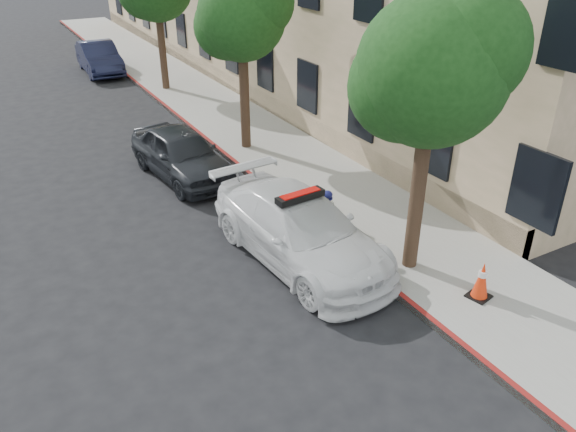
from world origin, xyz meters
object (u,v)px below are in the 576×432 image
Objects in this scene: traffic_cone at (482,280)px; fire_hydrant at (327,207)px; police_car at (300,229)px; parked_car_mid at (181,154)px; parked_car_far at (99,58)px.

fire_hydrant is at bearing 103.59° from traffic_cone.
police_car is 1.53m from fire_hydrant.
police_car is 1.25× the size of parked_car_mid.
parked_car_mid is 5.33× the size of traffic_cone.
fire_hydrant is 4.09m from traffic_cone.
traffic_cone is at bearing -63.14° from fire_hydrant.
parked_car_mid is at bearing 92.44° from police_car.
parked_car_mid is at bearing -91.72° from parked_car_far.
traffic_cone is at bearing -59.40° from police_car.
police_car is at bearing -132.04° from fire_hydrant.
police_car is 6.13× the size of fire_hydrant.
police_car reaches higher than fire_hydrant.
parked_car_far is at bearing 106.88° from fire_hydrant.
traffic_cone is (2.11, -22.24, -0.19)m from parked_car_far.
police_car is at bearing 125.42° from traffic_cone.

